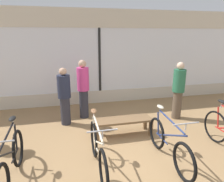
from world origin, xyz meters
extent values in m
plane|color=#99754C|center=(0.00, 0.00, 0.00)|extent=(24.00, 24.00, 0.00)
cube|color=beige|center=(0.00, 3.61, 0.23)|extent=(12.00, 0.08, 0.45)
cube|color=white|center=(0.00, 3.61, 1.52)|extent=(12.00, 0.04, 2.15)
cube|color=beige|center=(0.00, 3.61, 2.90)|extent=(12.00, 0.08, 0.60)
cube|color=black|center=(0.00, 3.59, 1.52)|extent=(0.08, 0.02, 2.15)
torus|color=black|center=(-2.11, 0.40, 0.34)|extent=(0.06, 0.68, 0.68)
cylinder|color=black|center=(-2.11, -0.15, 0.58)|extent=(0.03, 0.97, 0.51)
cylinder|color=black|center=(-2.11, 0.36, 0.58)|extent=(0.03, 0.11, 0.49)
cylinder|color=black|center=(-2.11, -0.12, 0.86)|extent=(0.03, 0.90, 0.10)
cylinder|color=black|center=(-2.11, 0.17, 0.34)|extent=(0.03, 0.47, 0.03)
cylinder|color=#B2B2B7|center=(-2.11, 0.32, 0.89)|extent=(0.02, 0.02, 0.14)
ellipsoid|color=black|center=(-2.11, 0.32, 0.97)|extent=(0.11, 0.22, 0.06)
torus|color=black|center=(-0.68, 0.39, 0.36)|extent=(0.05, 0.72, 0.72)
torus|color=black|center=(-0.68, -0.66, 0.36)|extent=(0.05, 0.72, 0.72)
cylinder|color=beige|center=(-0.68, -0.18, 0.60)|extent=(0.03, 0.98, 0.51)
cylinder|color=beige|center=(-0.68, 0.35, 0.60)|extent=(0.03, 0.11, 0.49)
cylinder|color=beige|center=(-0.68, -0.15, 0.88)|extent=(0.03, 0.91, 0.10)
cylinder|color=beige|center=(-0.68, 0.15, 0.36)|extent=(0.03, 0.47, 0.03)
cylinder|color=#B2B2B7|center=(-0.68, 0.31, 0.91)|extent=(0.02, 0.02, 0.14)
ellipsoid|color=brown|center=(-0.68, 0.31, 0.99)|extent=(0.11, 0.22, 0.06)
cylinder|color=#B2B2B7|center=(-0.68, -0.60, 0.97)|extent=(0.02, 0.02, 0.12)
cylinder|color=#ADADB2|center=(-0.68, -0.60, 1.03)|extent=(0.46, 0.02, 0.02)
torus|color=black|center=(0.68, 0.37, 0.34)|extent=(0.06, 0.67, 0.67)
torus|color=black|center=(0.68, -0.67, 0.34)|extent=(0.06, 0.67, 0.67)
cylinder|color=navy|center=(0.68, -0.19, 0.58)|extent=(0.03, 0.98, 0.51)
cylinder|color=navy|center=(0.68, 0.33, 0.58)|extent=(0.03, 0.11, 0.49)
cylinder|color=navy|center=(0.68, -0.16, 0.85)|extent=(0.03, 0.91, 0.10)
cylinder|color=navy|center=(0.68, 0.13, 0.34)|extent=(0.03, 0.47, 0.03)
cylinder|color=#B2B2B7|center=(0.68, 0.29, 0.89)|extent=(0.02, 0.02, 0.14)
ellipsoid|color=#B2A893|center=(0.68, 0.29, 0.97)|extent=(0.11, 0.22, 0.06)
cylinder|color=#B2B2B7|center=(0.68, -0.61, 0.95)|extent=(0.02, 0.02, 0.12)
cylinder|color=#ADADB2|center=(0.68, -0.61, 1.01)|extent=(0.46, 0.02, 0.02)
torus|color=black|center=(2.09, 0.31, 0.36)|extent=(0.04, 0.72, 0.72)
cylinder|color=red|center=(2.09, 0.27, 0.60)|extent=(0.03, 0.11, 0.49)
cylinder|color=red|center=(2.09, 0.08, 0.36)|extent=(0.03, 0.46, 0.03)
cylinder|color=#B2B2B7|center=(2.09, 0.23, 0.91)|extent=(0.02, 0.02, 0.14)
ellipsoid|color=black|center=(2.09, 0.23, 0.99)|extent=(0.11, 0.22, 0.06)
cube|color=brown|center=(0.11, 1.06, 0.40)|extent=(1.40, 0.44, 0.05)
cube|color=brown|center=(-0.55, 0.88, 0.19)|extent=(0.08, 0.08, 0.37)
cube|color=brown|center=(0.77, 0.88, 0.19)|extent=(0.08, 0.08, 0.37)
cube|color=brown|center=(-0.55, 1.24, 0.19)|extent=(0.08, 0.08, 0.37)
cube|color=brown|center=(0.77, 1.24, 0.19)|extent=(0.08, 0.08, 0.37)
cylinder|color=brown|center=(1.95, 1.71, 0.40)|extent=(0.36, 0.36, 0.81)
cylinder|color=#286647|center=(1.95, 1.71, 1.13)|extent=(0.47, 0.47, 0.64)
sphere|color=beige|center=(1.95, 1.71, 1.55)|extent=(0.21, 0.21, 0.21)
cylinder|color=#2D2D38|center=(-1.23, 2.03, 0.38)|extent=(0.35, 0.35, 0.76)
cylinder|color=#23283D|center=(-1.23, 2.03, 1.06)|extent=(0.46, 0.46, 0.60)
sphere|color=tan|center=(-1.23, 2.03, 1.47)|extent=(0.20, 0.20, 0.20)
cylinder|color=#2D2D38|center=(-0.69, 2.39, 0.42)|extent=(0.36, 0.36, 0.83)
cylinder|color=#D13D84|center=(-0.69, 2.39, 1.16)|extent=(0.48, 0.48, 0.66)
sphere|color=tan|center=(-0.69, 2.39, 1.60)|extent=(0.21, 0.21, 0.21)
camera|label=1|loc=(-1.15, -3.20, 2.38)|focal=32.00mm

